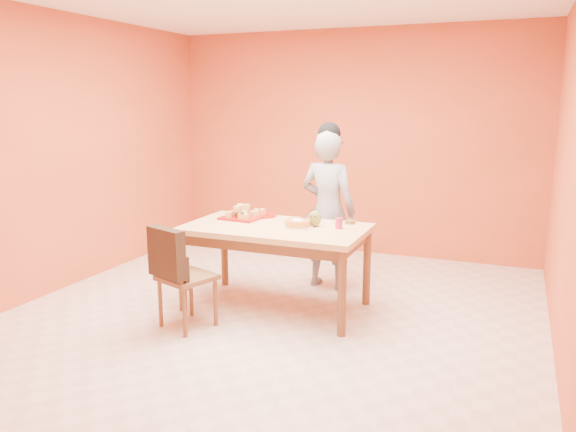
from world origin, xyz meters
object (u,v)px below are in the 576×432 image
at_px(sponge_cake, 297,223).
at_px(checker_tin, 350,222).
at_px(person, 328,210).
at_px(red_dinner_plate, 263,215).
at_px(magenta_glass, 339,223).
at_px(dining_table, 276,236).
at_px(egg_ornament, 315,219).
at_px(pastry_platter, 243,217).
at_px(dining_chair, 186,275).

bearing_deg(sponge_cake, checker_tin, 40.95).
bearing_deg(person, red_dinner_plate, 45.15).
xyz_separation_m(red_dinner_plate, magenta_glass, (0.84, -0.23, 0.04)).
relative_size(sponge_cake, checker_tin, 2.36).
bearing_deg(dining_table, egg_ornament, 19.74).
relative_size(person, egg_ornament, 11.04).
height_order(sponge_cake, magenta_glass, magenta_glass).
bearing_deg(magenta_glass, egg_ornament, -178.41).
relative_size(sponge_cake, magenta_glass, 2.47).
bearing_deg(dining_table, pastry_platter, 155.29).
bearing_deg(person, pastry_platter, 48.34).
bearing_deg(dining_table, person, 71.76).
bearing_deg(checker_tin, magenta_glass, -98.45).
bearing_deg(checker_tin, red_dinner_plate, 180.00).
height_order(dining_chair, person, person).
distance_m(dining_chair, pastry_platter, 0.95).
relative_size(dining_chair, magenta_glass, 9.42).
relative_size(dining_table, dining_chair, 1.84).
bearing_deg(checker_tin, dining_table, -148.93).
bearing_deg(person, dining_chair, 71.67).
height_order(red_dinner_plate, egg_ornament, egg_ornament).
distance_m(egg_ornament, magenta_glass, 0.22).
xyz_separation_m(pastry_platter, sponge_cake, (0.62, -0.18, 0.03)).
xyz_separation_m(dining_table, checker_tin, (0.58, 0.35, 0.11)).
height_order(dining_table, person, person).
bearing_deg(egg_ornament, checker_tin, 19.31).
relative_size(pastry_platter, magenta_glass, 3.88).
distance_m(dining_chair, magenta_glass, 1.38).
bearing_deg(sponge_cake, magenta_glass, 16.64).
xyz_separation_m(dining_table, red_dinner_plate, (-0.29, 0.35, 0.10)).
relative_size(dining_chair, sponge_cake, 3.82).
xyz_separation_m(pastry_platter, red_dinner_plate, (0.13, 0.16, -0.00)).
xyz_separation_m(egg_ornament, checker_tin, (0.26, 0.23, -0.06)).
relative_size(dining_table, checker_tin, 16.53).
height_order(sponge_cake, checker_tin, sponge_cake).
bearing_deg(pastry_platter, checker_tin, 8.83).
xyz_separation_m(dining_chair, pastry_platter, (0.08, 0.90, 0.32)).
distance_m(egg_ornament, checker_tin, 0.35).
relative_size(dining_chair, red_dinner_plate, 3.23).
distance_m(dining_table, dining_chair, 0.89).
distance_m(magenta_glass, checker_tin, 0.23).
bearing_deg(dining_chair, person, 82.09).
relative_size(dining_table, pastry_platter, 4.47).
bearing_deg(red_dinner_plate, sponge_cake, -34.07).
height_order(dining_chair, magenta_glass, dining_chair).
bearing_deg(dining_table, checker_tin, 31.07).
bearing_deg(magenta_glass, pastry_platter, 175.80).
bearing_deg(dining_chair, egg_ornament, 64.13).
xyz_separation_m(person, pastry_platter, (-0.67, -0.55, -0.02)).
distance_m(dining_table, egg_ornament, 0.38).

